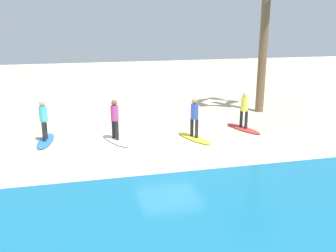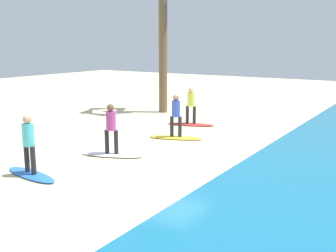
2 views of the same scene
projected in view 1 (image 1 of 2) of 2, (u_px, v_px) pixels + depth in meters
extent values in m
plane|color=beige|center=(169.00, 144.00, 15.26)|extent=(60.00, 60.00, 0.00)
ellipsoid|color=red|center=(243.00, 128.00, 17.25)|extent=(1.20, 2.17, 0.09)
cylinder|color=#232328|center=(246.00, 120.00, 17.00)|extent=(0.14, 0.14, 0.78)
cylinder|color=#232328|center=(241.00, 118.00, 17.26)|extent=(0.14, 0.14, 0.78)
cylinder|color=#E0E04C|center=(244.00, 104.00, 16.94)|extent=(0.32, 0.32, 0.62)
sphere|color=beige|center=(245.00, 95.00, 16.82)|extent=(0.24, 0.24, 0.24)
ellipsoid|color=yellow|center=(194.00, 138.00, 15.91)|extent=(1.28, 2.16, 0.09)
cylinder|color=#232328|center=(197.00, 129.00, 15.66)|extent=(0.14, 0.14, 0.78)
cylinder|color=#232328|center=(192.00, 127.00, 15.91)|extent=(0.14, 0.14, 0.78)
cylinder|color=#334CAD|center=(195.00, 111.00, 15.60)|extent=(0.32, 0.32, 0.62)
sphere|color=#9E704C|center=(195.00, 101.00, 15.48)|extent=(0.24, 0.24, 0.24)
ellipsoid|color=white|center=(116.00, 140.00, 15.63)|extent=(1.26, 2.16, 0.09)
cylinder|color=#232328|center=(117.00, 131.00, 15.38)|extent=(0.14, 0.14, 0.78)
cylinder|color=#232328|center=(114.00, 129.00, 15.64)|extent=(0.14, 0.14, 0.78)
cylinder|color=#B74293|center=(115.00, 113.00, 15.32)|extent=(0.32, 0.32, 0.62)
sphere|color=brown|center=(114.00, 103.00, 15.20)|extent=(0.24, 0.24, 0.24)
ellipsoid|color=blue|center=(46.00, 141.00, 15.52)|extent=(0.82, 2.15, 0.09)
cylinder|color=#232328|center=(44.00, 132.00, 15.24)|extent=(0.14, 0.14, 0.78)
cylinder|color=#232328|center=(45.00, 129.00, 15.55)|extent=(0.14, 0.14, 0.78)
cylinder|color=#4CC6D1|center=(43.00, 114.00, 15.20)|extent=(0.32, 0.32, 0.62)
sphere|color=tan|center=(42.00, 103.00, 15.09)|extent=(0.24, 0.24, 0.24)
cylinder|color=brown|center=(263.00, 46.00, 19.63)|extent=(0.44, 0.44, 6.91)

